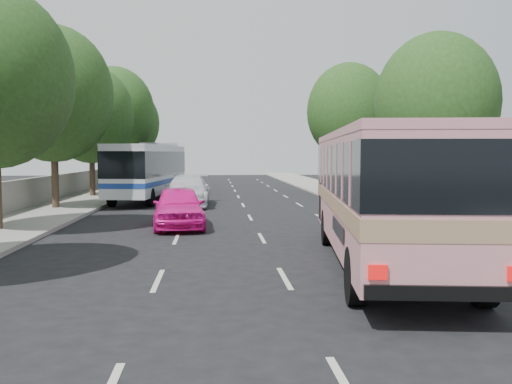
{
  "coord_description": "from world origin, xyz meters",
  "views": [
    {
      "loc": [
        -0.61,
        -14.25,
        2.87
      ],
      "look_at": [
        0.78,
        3.76,
        1.6
      ],
      "focal_mm": 38.0,
      "sensor_mm": 36.0,
      "label": 1
    }
  ],
  "objects": [
    {
      "name": "white_pickup",
      "position": [
        -2.08,
        15.78,
        0.85
      ],
      "size": [
        2.51,
        5.89,
        1.69
      ],
      "primitive_type": "imported",
      "rotation": [
        0.0,
        0.0,
        -0.02
      ],
      "color": "silver",
      "rests_on": "ground"
    },
    {
      "name": "low_wall",
      "position": [
        -10.3,
        20.0,
        0.9
      ],
      "size": [
        0.3,
        90.0,
        1.5
      ],
      "primitive_type": "cube",
      "color": "#9E998E",
      "rests_on": "sidewalk_left"
    },
    {
      "name": "tree_left_e",
      "position": [
        -8.42,
        29.94,
        6.43
      ],
      "size": [
        6.3,
        6.3,
        9.82
      ],
      "color": "#38281E",
      "rests_on": "ground"
    },
    {
      "name": "tour_coach_front",
      "position": [
        -4.62,
        19.32,
        2.04
      ],
      "size": [
        3.83,
        11.56,
        3.39
      ],
      "rotation": [
        0.0,
        0.0,
        -0.12
      ],
      "color": "silver",
      "rests_on": "ground"
    },
    {
      "name": "tour_coach_rear",
      "position": [
        -4.89,
        30.15,
        2.2
      ],
      "size": [
        3.43,
        12.38,
        3.66
      ],
      "rotation": [
        0.0,
        0.0,
        0.06
      ],
      "color": "white",
      "rests_on": "ground"
    },
    {
      "name": "tree_left_c",
      "position": [
        -8.62,
        13.94,
        6.12
      ],
      "size": [
        6.0,
        6.0,
        9.35
      ],
      "color": "#38281E",
      "rests_on": "ground"
    },
    {
      "name": "tree_right_far",
      "position": [
        9.08,
        23.94,
        6.12
      ],
      "size": [
        6.0,
        6.0,
        9.35
      ],
      "color": "#38281E",
      "rests_on": "ground"
    },
    {
      "name": "pink_bus",
      "position": [
        3.71,
        -0.84,
        2.13
      ],
      "size": [
        4.11,
        11.01,
        3.43
      ],
      "rotation": [
        0.0,
        0.0,
        -0.13
      ],
      "color": "#D0868E",
      "rests_on": "ground"
    },
    {
      "name": "sidewalk_left",
      "position": [
        -8.5,
        20.0,
        0.07
      ],
      "size": [
        4.0,
        90.0,
        0.15
      ],
      "primitive_type": "cube",
      "color": "#9E998E",
      "rests_on": "ground"
    },
    {
      "name": "tree_right_near",
      "position": [
        8.78,
        7.94,
        5.2
      ],
      "size": [
        5.1,
        5.1,
        7.95
      ],
      "color": "#38281E",
      "rests_on": "ground"
    },
    {
      "name": "sidewalk_right",
      "position": [
        8.5,
        20.0,
        0.06
      ],
      "size": [
        4.0,
        90.0,
        0.12
      ],
      "primitive_type": "cube",
      "color": "#9E998E",
      "rests_on": "ground"
    },
    {
      "name": "tree_left_d",
      "position": [
        -8.52,
        21.94,
        5.63
      ],
      "size": [
        5.52,
        5.52,
        8.6
      ],
      "color": "#38281E",
      "rests_on": "ground"
    },
    {
      "name": "tree_left_f",
      "position": [
        -8.62,
        37.94,
        6.0
      ],
      "size": [
        5.88,
        5.88,
        9.16
      ],
      "color": "#38281E",
      "rests_on": "ground"
    },
    {
      "name": "pink_taxi",
      "position": [
        -2.0,
        6.99,
        0.81
      ],
      "size": [
        2.3,
        4.91,
        1.62
      ],
      "primitive_type": "imported",
      "rotation": [
        0.0,
        0.0,
        0.08
      ],
      "color": "#FA159E",
      "rests_on": "ground"
    },
    {
      "name": "taxi_roof_sign",
      "position": [
        -2.0,
        6.99,
        1.71
      ],
      "size": [
        0.56,
        0.22,
        0.18
      ],
      "primitive_type": "cube",
      "rotation": [
        0.0,
        0.0,
        0.08
      ],
      "color": "silver",
      "rests_on": "pink_taxi"
    },
    {
      "name": "ground",
      "position": [
        0.0,
        0.0,
        0.0
      ],
      "size": [
        120.0,
        120.0,
        0.0
      ],
      "primitive_type": "plane",
      "color": "black",
      "rests_on": "ground"
    }
  ]
}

